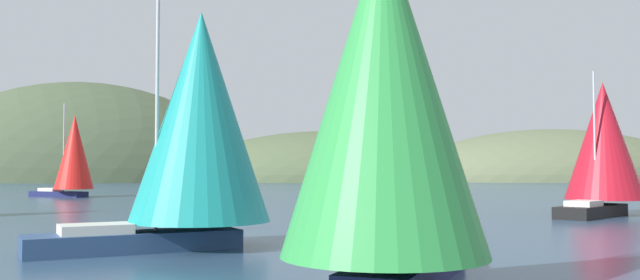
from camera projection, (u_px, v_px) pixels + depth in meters
ground_plane at (348, 251)px, 25.59m from camera, size 360.00×360.00×0.00m
headland_right at (552, 181)px, 162.29m from camera, size 71.95×44.00×25.34m
headland_left at (77, 181)px, 158.68m from camera, size 77.77×44.00×47.61m
headland_center at (328, 181)px, 160.56m from camera, size 69.77×44.00×24.23m
sailboat_teal_sail at (197, 122)px, 26.74m from camera, size 10.17×7.64×10.67m
sailboat_red_spinnaker at (73, 154)px, 72.73m from camera, size 8.51×6.38×10.39m
sailboat_green_sail at (385, 98)px, 16.41m from camera, size 6.71×9.46×9.50m
sailboat_crimson_sail at (603, 145)px, 45.15m from camera, size 8.77×8.88×9.66m
channel_buoy at (210, 224)px, 33.66m from camera, size 1.10×1.10×2.64m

